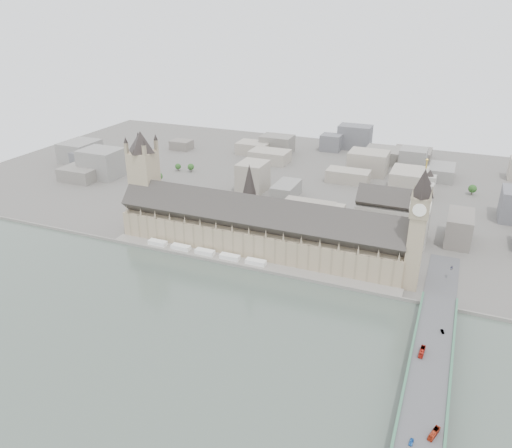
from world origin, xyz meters
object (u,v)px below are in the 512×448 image
at_px(westminster_bridge, 430,361).
at_px(red_bus_north, 422,352).
at_px(red_bus_south, 434,433).
at_px(palace_of_westminster, 257,229).
at_px(victoria_tower, 144,176).
at_px(car_approach, 452,268).
at_px(westminster_abbey, 394,215).
at_px(car_silver, 442,331).
at_px(elizabeth_tower, 418,221).
at_px(car_blue, 411,442).

height_order(westminster_bridge, red_bus_north, red_bus_north).
bearing_deg(red_bus_south, palace_of_westminster, 152.99).
relative_size(victoria_tower, car_approach, 21.09).
bearing_deg(westminster_abbey, car_silver, -70.35).
distance_m(palace_of_westminster, westminster_bridge, 195.05).
xyz_separation_m(victoria_tower, red_bus_south, (290.42, -179.70, -43.49)).
height_order(elizabeth_tower, car_approach, elizabeth_tower).
distance_m(westminster_bridge, car_silver, 27.65).
xyz_separation_m(palace_of_westminster, car_silver, (166.59, -80.57, -11.74)).
xyz_separation_m(westminster_abbey, car_approach, (56.81, -61.60, -14.14)).
height_order(westminster_bridge, westminster_abbey, westminster_abbey).
bearing_deg(car_blue, red_bus_north, 98.02).
bearing_deg(palace_of_westminster, car_blue, -49.05).
height_order(red_bus_south, car_blue, red_bus_south).
distance_m(victoria_tower, car_silver, 304.61).
xyz_separation_m(car_blue, car_silver, (8.10, 102.08, -0.09)).
xyz_separation_m(car_silver, car_approach, (1.15, 94.27, -0.03)).
relative_size(elizabeth_tower, car_blue, 22.69).
bearing_deg(car_blue, palace_of_westminster, 137.20).
bearing_deg(red_bus_north, westminster_abbey, 107.96).
xyz_separation_m(elizabeth_tower, car_silver, (28.59, -68.87, -47.12)).
relative_size(elizabeth_tower, red_bus_south, 10.19).
height_order(westminster_abbey, red_bus_north, westminster_abbey).
height_order(westminster_abbey, car_approach, westminster_abbey).
xyz_separation_m(palace_of_westminster, car_blue, (158.48, -182.65, -11.65)).
xyz_separation_m(elizabeth_tower, westminster_abbey, (-27.08, 87.00, -33.01)).
xyz_separation_m(westminster_abbey, red_bus_south, (57.49, -248.70, -13.36)).
bearing_deg(car_silver, westminster_abbey, 89.66).
bearing_deg(palace_of_westminster, elizabeth_tower, -4.85).
bearing_deg(westminster_bridge, red_bus_north, -164.64).
xyz_separation_m(palace_of_westminster, westminster_bridge, (162.00, -107.20, -17.58)).
distance_m(red_bus_south, car_silver, 92.86).
xyz_separation_m(victoria_tower, red_bus_north, (278.20, -115.09, -43.35)).
xyz_separation_m(red_bus_north, car_approach, (11.54, 122.49, -0.92)).
bearing_deg(victoria_tower, car_silver, -16.75).
relative_size(red_bus_north, red_bus_south, 1.09).
height_order(palace_of_westminster, red_bus_south, palace_of_westminster).
bearing_deg(red_bus_south, victoria_tower, 167.08).
xyz_separation_m(elizabeth_tower, red_bus_north, (18.20, -97.09, -46.23)).
relative_size(car_blue, car_approach, 1.00).
bearing_deg(car_silver, red_bus_north, -130.19).
xyz_separation_m(elizabeth_tower, victoria_tower, (-260.00, 18.00, -2.88)).
xyz_separation_m(westminster_bridge, red_bus_north, (-5.80, -1.59, 6.73)).
xyz_separation_m(car_blue, car_approach, (9.25, 196.35, -0.12)).
height_order(palace_of_westminster, victoria_tower, victoria_tower).
relative_size(palace_of_westminster, car_silver, 60.97).
relative_size(victoria_tower, red_bus_north, 8.67).
height_order(red_bus_north, red_bus_south, red_bus_north).
height_order(car_silver, car_approach, car_silver).
bearing_deg(red_bus_north, westminster_bridge, 19.51).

